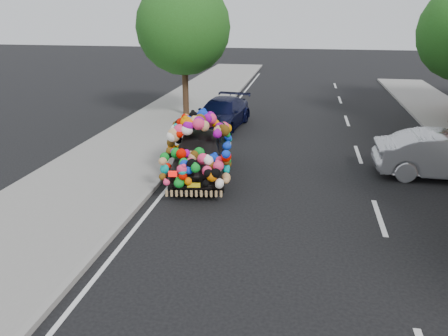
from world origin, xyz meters
name	(u,v)px	position (x,y,z in m)	size (l,w,h in m)	color
ground	(233,206)	(0.00, 0.00, 0.00)	(100.00, 100.00, 0.00)	black
sidewalk	(77,192)	(-4.30, 0.00, 0.06)	(4.00, 60.00, 0.12)	gray
kerb	(145,197)	(-2.35, 0.00, 0.07)	(0.15, 60.00, 0.13)	gray
lane_markings	(379,217)	(3.60, 0.00, 0.01)	(6.00, 50.00, 0.01)	silver
tree_near_sidewalk	(184,27)	(-3.80, 9.50, 4.02)	(4.20, 4.20, 6.13)	#332114
plush_art_car	(199,144)	(-1.34, 2.00, 1.00)	(2.54, 4.35, 1.98)	black
navy_sedan	(221,114)	(-1.77, 7.67, 0.62)	(1.72, 4.24, 1.23)	black
silver_hatchback	(448,156)	(5.91, 3.16, 0.68)	(1.44, 4.14, 1.36)	#ABADB3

